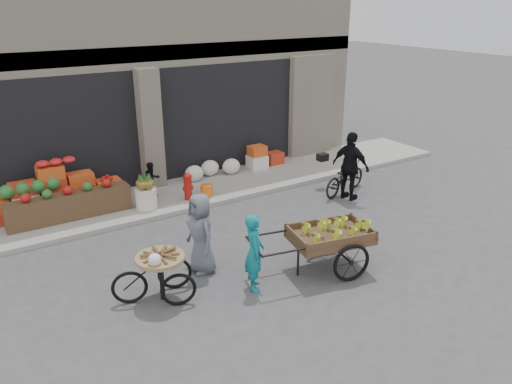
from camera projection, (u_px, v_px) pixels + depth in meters
ground at (250, 265)px, 9.87m from camera, size 80.00×80.00×0.00m
sidewalk at (168, 197)px, 13.07m from camera, size 18.00×2.20×0.12m
building at (108, 54)px, 14.95m from camera, size 14.00×6.45×7.00m
fruit_display at (64, 191)px, 11.82m from camera, size 3.10×1.12×1.24m
pineapple_bin at (146, 198)px, 12.19m from camera, size 0.52×0.52×0.50m
fire_hydrant at (188, 185)px, 12.65m from camera, size 0.22×0.22×0.71m
orange_bucket at (207, 190)px, 12.94m from camera, size 0.32×0.32×0.30m
right_bay_goods at (241, 162)px, 14.72m from camera, size 3.35×0.60×0.70m
seated_person at (152, 180)px, 12.78m from camera, size 0.51×0.43×0.93m
banana_cart at (328, 233)px, 9.43m from camera, size 2.70×1.51×1.07m
vendor_woman at (254, 252)px, 8.84m from camera, size 0.55×0.63×1.46m
tricycle_cart at (161, 270)px, 8.57m from camera, size 1.46×1.05×0.95m
vendor_grey at (201, 233)px, 9.40m from camera, size 0.53×0.79×1.59m
bicycle at (345, 177)px, 13.38m from camera, size 1.81×1.03×0.90m
cyclist at (351, 166)px, 12.80m from camera, size 0.70×1.13×1.80m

